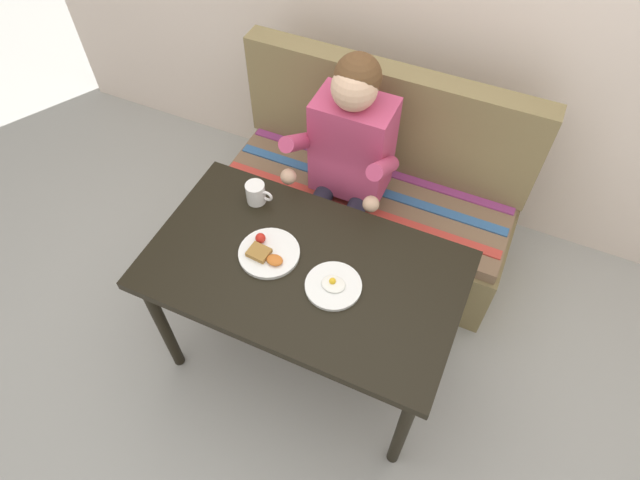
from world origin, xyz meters
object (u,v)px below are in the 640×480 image
person (346,159)px  plate_breakfast (268,252)px  coffee_mug (256,193)px  table (304,279)px  plate_eggs (333,285)px  couch (369,200)px

person → plate_breakfast: 0.59m
person → coffee_mug: person is taller
table → plate_eggs: plate_eggs is taller
person → coffee_mug: (-0.25, -0.37, 0.04)m
plate_eggs → couch: bearing=99.7°
table → couch: couch is taller
couch → coffee_mug: (-0.32, -0.54, 0.45)m
couch → person: 0.45m
person → couch: bearing=67.5°
table → plate_breakfast: (-0.15, 0.00, 0.09)m
couch → plate_breakfast: size_ratio=6.10×
plate_eggs → coffee_mug: coffee_mug is taller
couch → person: (-0.07, -0.17, 0.41)m
couch → plate_eggs: bearing=-80.3°
plate_breakfast → plate_eggs: 0.29m
plate_eggs → table: bearing=166.0°
table → couch: size_ratio=0.83×
plate_eggs → coffee_mug: bearing=150.5°
coffee_mug → person: bearing=56.1°
plate_eggs → coffee_mug: size_ratio=1.78×
couch → coffee_mug: 0.77m
table → couch: (0.00, 0.76, -0.32)m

